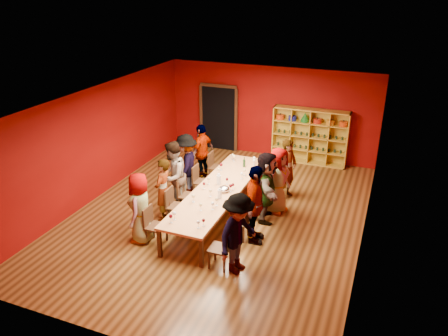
# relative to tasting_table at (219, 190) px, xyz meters

# --- Properties ---
(room_shell) EXTENTS (7.10, 9.10, 3.04)m
(room_shell) POSITION_rel_tasting_table_xyz_m (0.00, 0.00, 0.80)
(room_shell) COLOR #4C3014
(room_shell) RESTS_ON ground
(tasting_table) EXTENTS (1.10, 4.50, 0.75)m
(tasting_table) POSITION_rel_tasting_table_xyz_m (0.00, 0.00, 0.00)
(tasting_table) COLOR tan
(tasting_table) RESTS_ON ground
(doorway) EXTENTS (1.40, 0.17, 2.30)m
(doorway) POSITION_rel_tasting_table_xyz_m (-1.80, 4.43, 0.42)
(doorway) COLOR black
(doorway) RESTS_ON ground
(shelving_unit) EXTENTS (2.40, 0.40, 1.80)m
(shelving_unit) POSITION_rel_tasting_table_xyz_m (1.40, 4.32, 0.28)
(shelving_unit) COLOR gold
(shelving_unit) RESTS_ON ground
(chair_person_left_0) EXTENTS (0.42, 0.42, 0.89)m
(chair_person_left_0) POSITION_rel_tasting_table_xyz_m (-0.91, -1.72, -0.20)
(chair_person_left_0) COLOR #311C10
(chair_person_left_0) RESTS_ON ground
(person_left_0) EXTENTS (0.61, 0.89, 1.66)m
(person_left_0) POSITION_rel_tasting_table_xyz_m (-1.20, -1.72, 0.13)
(person_left_0) COLOR white
(person_left_0) RESTS_ON ground
(chair_person_left_1) EXTENTS (0.42, 0.42, 0.89)m
(chair_person_left_1) POSITION_rel_tasting_table_xyz_m (-0.91, -0.71, -0.20)
(chair_person_left_1) COLOR #311C10
(chair_person_left_1) RESTS_ON ground
(person_left_1) EXTENTS (0.47, 0.62, 1.62)m
(person_left_1) POSITION_rel_tasting_table_xyz_m (-1.18, -0.71, 0.11)
(person_left_1) COLOR #577FB3
(person_left_1) RESTS_ON ground
(chair_person_left_2) EXTENTS (0.42, 0.42, 0.89)m
(chair_person_left_2) POSITION_rel_tasting_table_xyz_m (-0.91, -0.10, -0.20)
(chair_person_left_2) COLOR #311C10
(chair_person_left_2) RESTS_ON ground
(person_left_2) EXTENTS (0.59, 0.94, 1.83)m
(person_left_2) POSITION_rel_tasting_table_xyz_m (-1.23, -0.10, 0.22)
(person_left_2) COLOR #141A38
(person_left_2) RESTS_ON ground
(chair_person_left_3) EXTENTS (0.42, 0.42, 0.89)m
(chair_person_left_3) POSITION_rel_tasting_table_xyz_m (-0.91, 0.79, -0.20)
(chair_person_left_3) COLOR #311C10
(chair_person_left_3) RESTS_ON ground
(person_left_3) EXTENTS (0.68, 1.19, 1.74)m
(person_left_3) POSITION_rel_tasting_table_xyz_m (-1.29, 0.79, 0.17)
(person_left_3) COLOR #5B85BD
(person_left_3) RESTS_ON ground
(chair_person_left_4) EXTENTS (0.42, 0.42, 0.89)m
(chair_person_left_4) POSITION_rel_tasting_table_xyz_m (-0.91, 1.87, -0.20)
(chair_person_left_4) COLOR #311C10
(chair_person_left_4) RESTS_ON ground
(person_left_4) EXTENTS (0.63, 1.06, 1.70)m
(person_left_4) POSITION_rel_tasting_table_xyz_m (-1.30, 1.87, 0.15)
(person_left_4) COLOR #151B3B
(person_left_4) RESTS_ON ground
(chair_person_right_0) EXTENTS (0.42, 0.42, 0.89)m
(chair_person_right_0) POSITION_rel_tasting_table_xyz_m (0.91, -2.00, -0.20)
(chair_person_right_0) COLOR #311C10
(chair_person_right_0) RESTS_ON ground
(person_right_0) EXTENTS (0.73, 1.21, 1.75)m
(person_right_0) POSITION_rel_tasting_table_xyz_m (1.23, -2.00, 0.18)
(person_right_0) COLOR #141737
(person_right_0) RESTS_ON ground
(chair_person_right_1) EXTENTS (0.42, 0.42, 0.89)m
(chair_person_right_1) POSITION_rel_tasting_table_xyz_m (0.91, -0.83, -0.20)
(chair_person_right_1) COLOR #311C10
(chair_person_right_1) RESTS_ON ground
(person_right_1) EXTENTS (0.66, 1.16, 1.87)m
(person_right_1) POSITION_rel_tasting_table_xyz_m (1.19, -0.83, 0.23)
(person_right_1) COLOR #6092C6
(person_right_1) RESTS_ON ground
(chair_person_right_2) EXTENTS (0.42, 0.42, 0.89)m
(chair_person_right_2) POSITION_rel_tasting_table_xyz_m (0.91, 0.22, -0.20)
(chair_person_right_2) COLOR #311C10
(chair_person_right_2) RESTS_ON ground
(person_right_2) EXTENTS (0.94, 1.73, 1.80)m
(person_right_2) POSITION_rel_tasting_table_xyz_m (1.15, 0.22, 0.20)
(person_right_2) COLOR #4C4C51
(person_right_2) RESTS_ON ground
(chair_person_right_3) EXTENTS (0.42, 0.42, 0.89)m
(chair_person_right_3) POSITION_rel_tasting_table_xyz_m (0.91, 0.74, -0.20)
(chair_person_right_3) COLOR #311C10
(chair_person_right_3) RESTS_ON ground
(person_right_3) EXTENTS (0.70, 0.95, 1.73)m
(person_right_3) POSITION_rel_tasting_table_xyz_m (1.30, 0.74, 0.17)
(person_right_3) COLOR #161F3D
(person_right_3) RESTS_ON ground
(chair_person_right_4) EXTENTS (0.42, 0.42, 0.89)m
(chair_person_right_4) POSITION_rel_tasting_table_xyz_m (0.91, 1.63, -0.20)
(chair_person_right_4) COLOR #311C10
(chair_person_right_4) RESTS_ON ground
(person_right_4) EXTENTS (0.60, 0.71, 1.67)m
(person_right_4) POSITION_rel_tasting_table_xyz_m (1.34, 1.63, 0.13)
(person_right_4) COLOR #141A37
(person_right_4) RESTS_ON ground
(wine_glass_0) EXTENTS (0.08, 0.08, 0.21)m
(wine_glass_0) POSITION_rel_tasting_table_xyz_m (-0.33, 0.13, 0.20)
(wine_glass_0) COLOR white
(wine_glass_0) RESTS_ON tasting_table
(wine_glass_1) EXTENTS (0.07, 0.07, 0.18)m
(wine_glass_1) POSITION_rel_tasting_table_xyz_m (0.10, 0.30, 0.18)
(wine_glass_1) COLOR white
(wine_glass_1) RESTS_ON tasting_table
(wine_glass_2) EXTENTS (0.07, 0.07, 0.19)m
(wine_glass_2) POSITION_rel_tasting_table_xyz_m (-0.30, -0.86, 0.19)
(wine_glass_2) COLOR white
(wine_glass_2) RESTS_ON tasting_table
(wine_glass_3) EXTENTS (0.09, 0.09, 0.21)m
(wine_glass_3) POSITION_rel_tasting_table_xyz_m (-0.02, -0.49, 0.20)
(wine_glass_3) COLOR white
(wine_glass_3) RESTS_ON tasting_table
(wine_glass_4) EXTENTS (0.08, 0.08, 0.20)m
(wine_glass_4) POSITION_rel_tasting_table_xyz_m (-0.31, 0.75, 0.19)
(wine_glass_4) COLOR white
(wine_glass_4) RESTS_ON tasting_table
(wine_glass_5) EXTENTS (0.09, 0.09, 0.22)m
(wine_glass_5) POSITION_rel_tasting_table_xyz_m (0.29, -0.85, 0.21)
(wine_glass_5) COLOR white
(wine_glass_5) RESTS_ON tasting_table
(wine_glass_6) EXTENTS (0.07, 0.07, 0.18)m
(wine_glass_6) POSITION_rel_tasting_table_xyz_m (0.35, 0.06, 0.18)
(wine_glass_6) COLOR white
(wine_glass_6) RESTS_ON tasting_table
(wine_glass_7) EXTENTS (0.08, 0.08, 0.19)m
(wine_glass_7) POSITION_rel_tasting_table_xyz_m (0.34, 0.73, 0.19)
(wine_glass_7) COLOR white
(wine_glass_7) RESTS_ON tasting_table
(wine_glass_8) EXTENTS (0.07, 0.07, 0.18)m
(wine_glass_8) POSITION_rel_tasting_table_xyz_m (-0.33, -0.16, 0.18)
(wine_glass_8) COLOR white
(wine_glass_8) RESTS_ON tasting_table
(wine_glass_9) EXTENTS (0.08, 0.08, 0.19)m
(wine_glass_9) POSITION_rel_tasting_table_xyz_m (0.31, -1.91, 0.19)
(wine_glass_9) COLOR white
(wine_glass_9) RESTS_ON tasting_table
(wine_glass_10) EXTENTS (0.08, 0.08, 0.19)m
(wine_glass_10) POSITION_rel_tasting_table_xyz_m (0.33, 0.97, 0.19)
(wine_glass_10) COLOR white
(wine_glass_10) RESTS_ON tasting_table
(wine_glass_11) EXTENTS (0.08, 0.08, 0.20)m
(wine_glass_11) POSITION_rel_tasting_table_xyz_m (0.33, -0.06, 0.20)
(wine_glass_11) COLOR white
(wine_glass_11) RESTS_ON tasting_table
(wine_glass_12) EXTENTS (0.08, 0.08, 0.19)m
(wine_glass_12) POSITION_rel_tasting_table_xyz_m (-0.26, 1.78, 0.19)
(wine_glass_12) COLOR white
(wine_glass_12) RESTS_ON tasting_table
(wine_glass_13) EXTENTS (0.08, 0.08, 0.19)m
(wine_glass_13) POSITION_rel_tasting_table_xyz_m (0.36, 1.68, 0.19)
(wine_glass_13) COLOR white
(wine_glass_13) RESTS_ON tasting_table
(wine_glass_14) EXTENTS (0.08, 0.08, 0.20)m
(wine_glass_14) POSITION_rel_tasting_table_xyz_m (0.28, -1.07, 0.20)
(wine_glass_14) COLOR white
(wine_glass_14) RESTS_ON tasting_table
(wine_glass_15) EXTENTS (0.07, 0.07, 0.18)m
(wine_glass_15) POSITION_rel_tasting_table_xyz_m (0.38, -1.79, 0.18)
(wine_glass_15) COLOR white
(wine_glass_15) RESTS_ON tasting_table
(wine_glass_16) EXTENTS (0.09, 0.09, 0.21)m
(wine_glass_16) POSITION_rel_tasting_table_xyz_m (-0.31, -1.79, 0.21)
(wine_glass_16) COLOR white
(wine_glass_16) RESTS_ON tasting_table
(wine_glass_17) EXTENTS (0.09, 0.09, 0.21)m
(wine_glass_17) POSITION_rel_tasting_table_xyz_m (-0.32, -1.93, 0.21)
(wine_glass_17) COLOR white
(wine_glass_17) RESTS_ON tasting_table
(wine_glass_18) EXTENTS (0.08, 0.08, 0.19)m
(wine_glass_18) POSITION_rel_tasting_table_xyz_m (-0.33, 1.86, 0.19)
(wine_glass_18) COLOR white
(wine_glass_18) RESTS_ON tasting_table
(wine_glass_19) EXTENTS (0.08, 0.08, 0.19)m
(wine_glass_19) POSITION_rel_tasting_table_xyz_m (0.05, -1.20, 0.19)
(wine_glass_19) COLOR white
(wine_glass_19) RESTS_ON tasting_table
(wine_glass_20) EXTENTS (0.09, 0.09, 0.22)m
(wine_glass_20) POSITION_rel_tasting_table_xyz_m (-0.37, 1.05, 0.21)
(wine_glass_20) COLOR white
(wine_glass_20) RESTS_ON tasting_table
(wine_glass_21) EXTENTS (0.09, 0.09, 0.21)m
(wine_glass_21) POSITION_rel_tasting_table_xyz_m (0.33, 1.82, 0.21)
(wine_glass_21) COLOR white
(wine_glass_21) RESTS_ON tasting_table
(wine_glass_22) EXTENTS (0.09, 0.09, 0.21)m
(wine_glass_22) POSITION_rel_tasting_table_xyz_m (-0.28, -0.90, 0.21)
(wine_glass_22) COLOR white
(wine_glass_22) RESTS_ON tasting_table
(spittoon_bowl) EXTENTS (0.28, 0.28, 0.15)m
(spittoon_bowl) POSITION_rel_tasting_table_xyz_m (0.18, -0.11, 0.12)
(spittoon_bowl) COLOR silver
(spittoon_bowl) RESTS_ON tasting_table
(carafe_a) EXTENTS (0.15, 0.15, 0.29)m
(carafe_a) POSITION_rel_tasting_table_xyz_m (-0.09, 0.22, 0.18)
(carafe_a) COLOR white
(carafe_a) RESTS_ON tasting_table
(carafe_b) EXTENTS (0.12, 0.12, 0.26)m
(carafe_b) POSITION_rel_tasting_table_xyz_m (0.22, -0.48, 0.17)
(carafe_b) COLOR white
(carafe_b) RESTS_ON tasting_table
(wine_bottle) EXTENTS (0.09, 0.09, 0.29)m
(wine_bottle) POSITION_rel_tasting_table_xyz_m (0.14, 1.51, 0.16)
(wine_bottle) COLOR #133418
(wine_bottle) RESTS_ON tasting_table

